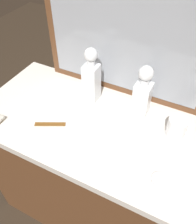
{
  "coord_description": "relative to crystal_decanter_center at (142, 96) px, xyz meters",
  "views": [
    {
      "loc": [
        0.34,
        -0.67,
        1.68
      ],
      "look_at": [
        0.0,
        0.0,
        0.95
      ],
      "focal_mm": 37.94,
      "sensor_mm": 36.0,
      "label": 1
    }
  ],
  "objects": [
    {
      "name": "crystal_tumbler_front",
      "position": [
        0.19,
        -0.06,
        -0.07
      ],
      "size": [
        0.08,
        0.08,
        0.09
      ],
      "color": "white",
      "rests_on": "dresser"
    },
    {
      "name": "tortoiseshell_comb",
      "position": [
        -0.35,
        -0.26,
        -0.11
      ],
      "size": [
        0.14,
        0.08,
        0.01
      ],
      "color": "brown",
      "rests_on": "dresser"
    },
    {
      "name": "crystal_decanter_center",
      "position": [
        0.0,
        0.0,
        0.0
      ],
      "size": [
        0.07,
        0.07,
        0.27
      ],
      "color": "white",
      "rests_on": "dresser"
    },
    {
      "name": "ground_plane",
      "position": [
        -0.15,
        -0.16,
        -0.98
      ],
      "size": [
        6.0,
        6.0,
        0.0
      ],
      "primitive_type": "plane",
      "color": "#2D2319"
    },
    {
      "name": "crystal_decanter_far_right",
      "position": [
        -0.26,
        -0.01,
        0.01
      ],
      "size": [
        0.07,
        0.07,
        0.29
      ],
      "color": "white",
      "rests_on": "dresser"
    },
    {
      "name": "dresser",
      "position": [
        -0.15,
        -0.16,
        -0.54
      ],
      "size": [
        1.21,
        0.59,
        0.87
      ],
      "color": "brown",
      "rests_on": "ground_plane"
    },
    {
      "name": "dresser_mirror",
      "position": [
        -0.15,
        0.12,
        0.28
      ],
      "size": [
        0.85,
        0.03,
        0.77
      ],
      "color": "brown",
      "rests_on": "dresser"
    },
    {
      "name": "porcelain_dish",
      "position": [
        0.19,
        -0.31,
        -0.1
      ],
      "size": [
        0.06,
        0.06,
        0.01
      ],
      "color": "silver",
      "rests_on": "dresser"
    }
  ]
}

